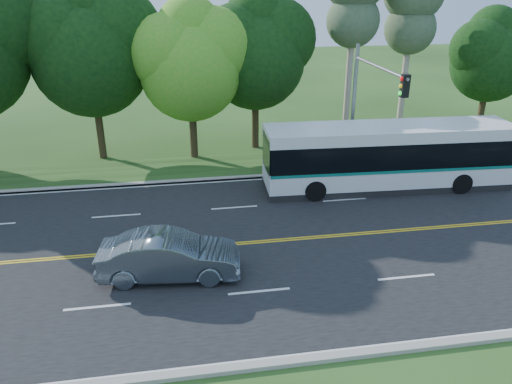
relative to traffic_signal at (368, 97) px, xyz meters
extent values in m
plane|color=#234316|center=(-6.49, -5.40, -4.67)|extent=(120.00, 120.00, 0.00)
cube|color=black|center=(-6.49, -5.40, -4.66)|extent=(60.00, 14.00, 0.02)
cube|color=#A29E93|center=(-6.49, 1.75, -4.60)|extent=(60.00, 0.30, 0.15)
cube|color=#A29E93|center=(-6.49, -12.55, -4.60)|extent=(60.00, 0.30, 0.15)
cube|color=#234316|center=(-6.49, 3.60, -4.62)|extent=(60.00, 4.00, 0.10)
cube|color=gold|center=(-6.49, -5.48, -4.65)|extent=(57.00, 0.10, 0.00)
cube|color=gold|center=(-6.49, -5.32, -4.65)|extent=(57.00, 0.10, 0.00)
cube|color=silver|center=(-12.49, -8.90, -4.65)|extent=(2.20, 0.12, 0.00)
cube|color=silver|center=(-6.99, -8.90, -4.65)|extent=(2.20, 0.12, 0.00)
cube|color=silver|center=(-1.49, -8.90, -4.65)|extent=(2.20, 0.12, 0.00)
cube|color=silver|center=(-12.49, -1.90, -4.65)|extent=(2.20, 0.12, 0.00)
cube|color=silver|center=(-6.99, -1.90, -4.65)|extent=(2.20, 0.12, 0.00)
cube|color=silver|center=(-1.49, -1.90, -4.65)|extent=(2.20, 0.12, 0.00)
cube|color=silver|center=(4.01, -1.90, -4.65)|extent=(2.20, 0.12, 0.00)
cube|color=silver|center=(-6.49, 1.45, -4.65)|extent=(57.00, 0.12, 0.00)
cube|color=silver|center=(-6.49, -12.25, -4.65)|extent=(57.00, 0.12, 0.00)
cylinder|color=black|center=(-13.99, 6.60, -2.87)|extent=(0.44, 0.44, 3.60)
sphere|color=black|center=(-13.99, 6.60, 1.24)|extent=(6.60, 6.60, 6.60)
sphere|color=black|center=(-12.51, 6.90, 2.56)|extent=(5.28, 5.28, 5.28)
sphere|color=black|center=(-15.31, 6.40, 2.39)|extent=(4.95, 4.95, 4.95)
sphere|color=black|center=(-13.89, 7.00, 3.71)|extent=(4.29, 4.29, 4.29)
cylinder|color=black|center=(-8.49, 5.60, -3.05)|extent=(0.44, 0.44, 3.24)
sphere|color=green|center=(-8.49, 5.60, 0.60)|extent=(5.80, 5.80, 5.80)
sphere|color=green|center=(-7.19, 5.90, 1.76)|extent=(4.64, 4.64, 4.64)
sphere|color=green|center=(-9.65, 5.40, 1.61)|extent=(4.35, 4.35, 4.35)
sphere|color=green|center=(-8.39, 6.00, 2.77)|extent=(3.77, 3.77, 3.77)
cylinder|color=black|center=(-4.49, 7.10, -2.96)|extent=(0.44, 0.44, 3.42)
sphere|color=black|center=(-4.49, 7.10, 0.85)|extent=(6.00, 6.00, 6.00)
sphere|color=black|center=(-3.14, 7.40, 2.05)|extent=(4.80, 4.80, 4.80)
sphere|color=black|center=(-5.69, 6.90, 1.90)|extent=(4.50, 4.50, 4.50)
sphere|color=black|center=(-4.39, 7.50, 3.10)|extent=(3.90, 3.90, 3.90)
cylinder|color=#AC9F8B|center=(1.51, 7.10, 0.23)|extent=(0.40, 0.40, 9.80)
sphere|color=#3C5636|center=(1.51, 7.10, 3.03)|extent=(3.23, 3.23, 3.23)
cylinder|color=#AC9F8B|center=(5.51, 7.60, -0.12)|extent=(0.40, 0.40, 9.10)
sphere|color=#3C5636|center=(5.51, 7.60, 2.48)|extent=(3.23, 3.23, 3.23)
cylinder|color=black|center=(11.51, 7.60, -3.14)|extent=(0.44, 0.44, 3.06)
sphere|color=black|center=(11.51, 7.60, 0.21)|extent=(5.20, 5.20, 5.20)
sphere|color=black|center=(12.68, 7.90, 1.25)|extent=(4.16, 4.16, 4.16)
sphere|color=black|center=(10.47, 7.40, 1.12)|extent=(3.90, 3.90, 3.90)
sphere|color=black|center=(11.61, 8.00, 2.16)|extent=(3.38, 3.38, 3.38)
sphere|color=maroon|center=(-3.49, 2.80, -3.92)|extent=(1.50, 1.50, 1.50)
sphere|color=maroon|center=(-2.49, 2.80, -3.92)|extent=(1.50, 1.50, 1.50)
sphere|color=maroon|center=(-1.49, 2.80, -3.92)|extent=(1.50, 1.50, 1.50)
sphere|color=maroon|center=(-0.49, 2.80, -3.92)|extent=(1.50, 1.50, 1.50)
sphere|color=maroon|center=(0.51, 2.80, -3.92)|extent=(1.50, 1.50, 1.50)
sphere|color=maroon|center=(1.51, 2.80, -3.92)|extent=(1.50, 1.50, 1.50)
sphere|color=maroon|center=(2.51, 2.80, -3.92)|extent=(1.50, 1.50, 1.50)
sphere|color=maroon|center=(3.51, 2.80, -3.92)|extent=(1.50, 1.50, 1.50)
sphere|color=maroon|center=(4.51, 2.80, -3.92)|extent=(1.50, 1.50, 1.50)
cube|color=olive|center=(3.51, 2.00, -4.47)|extent=(3.50, 1.40, 0.40)
cylinder|color=gray|center=(0.01, 1.90, -1.17)|extent=(0.20, 0.20, 7.00)
cylinder|color=gray|center=(0.01, -1.10, 1.63)|extent=(0.14, 6.00, 0.14)
cube|color=black|center=(0.01, -3.90, 1.33)|extent=(0.32, 0.28, 0.95)
sphere|color=red|center=(-0.16, -3.90, 1.63)|extent=(0.18, 0.18, 0.18)
sphere|color=yellow|center=(-0.16, -3.90, 1.33)|extent=(0.18, 0.18, 0.18)
sphere|color=#19D833|center=(-0.16, -3.90, 1.03)|extent=(0.18, 0.18, 0.18)
cube|color=silver|center=(1.11, -0.66, -3.76)|extent=(12.73, 3.21, 1.04)
cube|color=black|center=(1.11, -0.66, -2.59)|extent=(12.66, 3.25, 1.30)
cube|color=silver|center=(1.11, -0.66, -1.64)|extent=(12.73, 3.21, 0.59)
cube|color=#0B6A5E|center=(1.11, -0.66, -3.30)|extent=(12.66, 3.26, 0.15)
cube|color=black|center=(-5.16, -0.40, -2.49)|extent=(0.16, 2.47, 1.79)
cube|color=#19E54C|center=(-5.15, -0.40, -1.48)|extent=(0.12, 1.61, 0.23)
cube|color=black|center=(1.11, -0.66, -4.47)|extent=(12.72, 3.10, 0.37)
cylinder|color=black|center=(-2.98, -1.75, -4.13)|extent=(1.06, 0.34, 1.05)
cylinder|color=black|center=(-2.87, 0.76, -4.13)|extent=(1.06, 0.34, 1.05)
cylinder|color=black|center=(4.59, -2.07, -4.13)|extent=(1.06, 0.34, 1.05)
cylinder|color=black|center=(4.70, 0.44, -4.13)|extent=(1.06, 0.34, 1.05)
imported|color=slate|center=(-10.04, -7.39, -3.81)|extent=(5.26, 2.30, 1.68)
camera|label=1|loc=(-9.50, -23.36, 5.52)|focal=35.00mm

